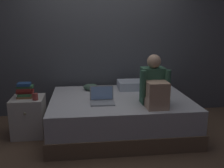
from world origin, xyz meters
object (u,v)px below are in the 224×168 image
Objects in this scene: laptop at (102,99)px; pillow at (135,85)px; book_stack at (25,90)px; clothes_pile at (91,87)px; person_sitting at (154,86)px; bed at (120,115)px; nightstand at (29,116)px; mug at (35,97)px.

laptop reaches higher than pillow.
book_stack is 0.99× the size of clothes_pile.
laptop is (-0.66, 0.17, -0.20)m from person_sitting.
pillow is at bearing 1.05° from clothes_pile.
bed is at bearing -2.30° from book_stack.
person_sitting is at bearing -85.44° from pillow.
book_stack is at bearing 165.19° from laptop.
nightstand is at bearing 178.27° from bed.
person_sitting reaches higher than mug.
person_sitting is 1.16m from clothes_pile.
pillow is at bearing 94.56° from person_sitting.
mug is at bearing -146.02° from clothes_pile.
book_stack is (-1.65, -0.40, 0.07)m from pillow.
pillow is at bearing 54.30° from bed.
pillow is (0.32, 0.45, 0.33)m from bed.
clothes_pile is at bearing 133.73° from person_sitting.
person_sitting is at bearing -11.29° from mug.
nightstand is at bearing -156.12° from clothes_pile.
nightstand is 1.03m from clothes_pile.
laptop reaches higher than nightstand.
bed is 6.25× the size of laptop.
person_sitting is at bearing -46.27° from clothes_pile.
person_sitting is 0.86m from pillow.
bed is 0.65m from pillow.
pillow reaches higher than mug.
pillow is 1.70m from book_stack.
laptop is (1.03, -0.26, 0.30)m from nightstand.
bed is at bearing -1.73° from nightstand.
clothes_pile is at bearing 33.98° from mug.
bed is at bearing -47.34° from clothes_pile.
laptop reaches higher than bed.
bed is 8.62× the size of clothes_pile.
book_stack is (-1.06, 0.28, 0.08)m from laptop.
mug is at bearing 168.71° from person_sitting.
person_sitting is at bearing -14.32° from nightstand.
laptop is 0.68m from clothes_pile.
nightstand is 1.70m from pillow.
bed is 1.39m from book_stack.
laptop is at bearing 165.90° from person_sitting.
clothes_pile is (-0.40, 0.44, 0.32)m from bed.
pillow is 2.41× the size of clothes_pile.
book_stack reaches higher than bed.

